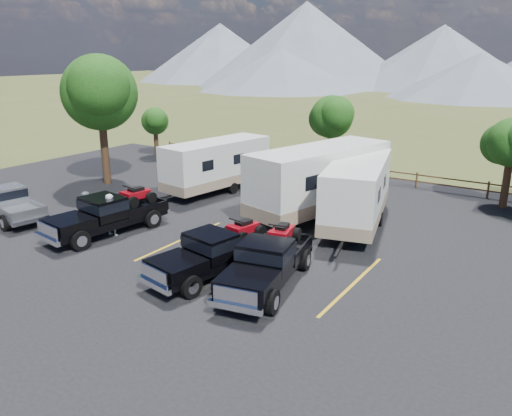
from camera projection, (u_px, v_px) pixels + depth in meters
The scene contains 18 objects.
ground at pixel (148, 286), 17.55m from camera, with size 320.00×320.00×0.00m, color #475323.
asphalt_lot at pixel (202, 258), 19.93m from camera, with size 44.00×34.00×0.04m, color black.
stall_lines at pixel (217, 249), 20.72m from camera, with size 12.12×5.50×0.01m.
tree_big_nw at pixel (99, 93), 29.65m from camera, with size 5.54×5.18×7.84m.
tree_ne_a at pixel (512, 143), 25.38m from camera, with size 3.11×2.92×4.76m.
tree_north at pixel (331, 117), 32.64m from camera, with size 3.46×3.24×5.25m.
tree_nw_small at pixel (155, 121), 38.69m from camera, with size 2.59×2.43×3.85m.
rail_fence at pixel (385, 174), 31.08m from camera, with size 36.12×0.12×1.00m.
mountain_range at pixel (486, 53), 103.77m from camera, with size 209.00×71.00×20.00m.
rig_left at pixel (108, 213), 22.38m from camera, with size 2.62×5.98×1.93m.
rig_center at pixel (216, 251), 18.25m from camera, with size 2.68×5.68×1.82m.
rig_right at pixel (268, 261), 17.36m from camera, with size 2.84×5.82×1.86m.
trailer_left at pixel (217, 165), 28.99m from camera, with size 3.22×8.63×2.98m.
trailer_center at pixel (320, 181), 24.43m from camera, with size 4.47×10.00×3.48m.
trailer_right at pixel (357, 192), 23.15m from camera, with size 4.02×8.94×3.11m.
pickup_silver at pixel (7, 203), 24.31m from camera, with size 5.57×2.62×1.60m.
person_a at pixel (111, 215), 22.09m from camera, with size 0.70×0.46×1.92m, color silver.
person_b at pixel (88, 211), 22.84m from camera, with size 0.87×0.68×1.80m, color slate.
Camera 1 is at (11.92, -11.23, 7.86)m, focal length 35.00 mm.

